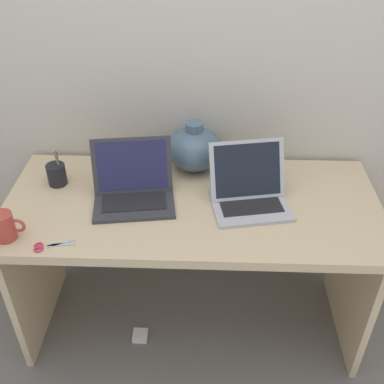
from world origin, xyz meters
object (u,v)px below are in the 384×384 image
object	(u,v)px
laptop_right	(249,188)
green_vase	(194,148)
scissors	(47,246)
coffee_mug	(4,226)
laptop_left	(133,185)
pen_cup	(57,174)
power_brick	(140,336)

from	to	relation	value
laptop_right	green_vase	bearing A→B (deg)	133.00
scissors	coffee_mug	bearing A→B (deg)	164.71
laptop_left	laptop_right	world-z (taller)	laptop_left
laptop_right	scissors	distance (m)	0.80
green_vase	pen_cup	distance (m)	0.60
coffee_mug	laptop_left	bearing A→B (deg)	31.52
laptop_left	laptop_right	distance (m)	0.47
coffee_mug	laptop_right	bearing A→B (deg)	16.13
scissors	power_brick	bearing A→B (deg)	32.85
laptop_right	coffee_mug	size ratio (longest dim) A/B	2.83
laptop_left	scissors	bearing A→B (deg)	-131.61
laptop_right	power_brick	bearing A→B (deg)	-164.56
laptop_right	green_vase	world-z (taller)	laptop_right
laptop_right	power_brick	size ratio (longest dim) A/B	4.93
coffee_mug	power_brick	xyz separation A→B (m)	(0.43, 0.13, -0.78)
green_vase	coffee_mug	distance (m)	0.84
coffee_mug	pen_cup	size ratio (longest dim) A/B	0.71
green_vase	power_brick	world-z (taller)	green_vase
laptop_left	green_vase	xyz separation A→B (m)	(0.24, 0.24, 0.03)
pen_cup	coffee_mug	bearing A→B (deg)	-104.80
laptop_right	coffee_mug	world-z (taller)	laptop_right
laptop_left	coffee_mug	xyz separation A→B (m)	(-0.43, -0.27, -0.01)
green_vase	coffee_mug	size ratio (longest dim) A/B	1.96
coffee_mug	power_brick	distance (m)	0.90
scissors	power_brick	distance (m)	0.80
green_vase	laptop_right	bearing A→B (deg)	-47.00
laptop_left	coffee_mug	distance (m)	0.51
laptop_right	green_vase	size ratio (longest dim) A/B	1.45
laptop_left	green_vase	distance (m)	0.34
laptop_left	power_brick	size ratio (longest dim) A/B	5.02
pen_cup	power_brick	bearing A→B (deg)	-33.88
green_vase	pen_cup	xyz separation A→B (m)	(-0.58, -0.15, -0.05)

